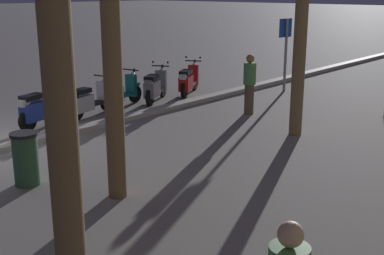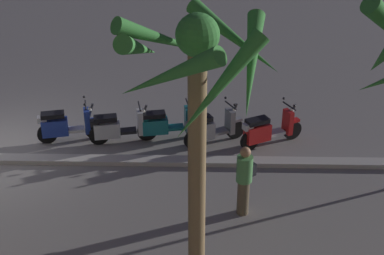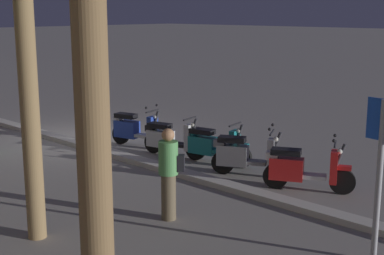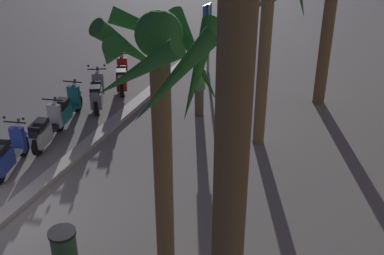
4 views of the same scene
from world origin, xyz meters
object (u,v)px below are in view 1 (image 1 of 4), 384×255
object	(u,v)px
scooter_blue_far_back	(42,108)
pedestrian_strolling_near_curb	(249,83)
scooter_teal_gap_after_mid	(118,92)
scooter_silver_mid_front	(88,101)
scooter_red_second_in_line	(188,81)
crossing_sign	(286,46)
scooter_grey_last_in_row	(155,87)
litter_bin	(26,158)

from	to	relation	value
scooter_blue_far_back	pedestrian_strolling_near_curb	size ratio (longest dim) A/B	1.07
scooter_teal_gap_after_mid	scooter_blue_far_back	xyz separation A→B (m)	(2.65, 0.19, 0.02)
scooter_silver_mid_front	scooter_red_second_in_line	bearing A→B (deg)	178.89
scooter_red_second_in_line	scooter_blue_far_back	xyz separation A→B (m)	(5.33, -0.12, 0.01)
scooter_blue_far_back	crossing_sign	distance (m)	8.25
pedestrian_strolling_near_curb	scooter_grey_last_in_row	bearing A→B (deg)	-76.95
scooter_red_second_in_line	litter_bin	xyz separation A→B (m)	(7.67, 3.08, 0.03)
crossing_sign	pedestrian_strolling_near_curb	size ratio (longest dim) A/B	1.47
scooter_red_second_in_line	scooter_grey_last_in_row	size ratio (longest dim) A/B	1.04
scooter_silver_mid_front	crossing_sign	xyz separation A→B (m)	(-6.50, 2.08, 1.06)
litter_bin	scooter_red_second_in_line	bearing A→B (deg)	-158.12
crossing_sign	pedestrian_strolling_near_curb	world-z (taller)	crossing_sign
scooter_silver_mid_front	crossing_sign	world-z (taller)	crossing_sign
scooter_grey_last_in_row	crossing_sign	xyz separation A→B (m)	(-4.05, 2.03, 1.04)
pedestrian_strolling_near_curb	litter_bin	bearing A→B (deg)	1.03
scooter_teal_gap_after_mid	litter_bin	bearing A→B (deg)	34.20
pedestrian_strolling_near_curb	crossing_sign	bearing A→B (deg)	-164.12
scooter_blue_far_back	scooter_grey_last_in_row	bearing A→B (deg)	178.61
scooter_teal_gap_after_mid	pedestrian_strolling_near_curb	bearing A→B (deg)	119.96
scooter_blue_far_back	litter_bin	distance (m)	3.96
scooter_teal_gap_after_mid	scooter_blue_far_back	bearing A→B (deg)	4.15
scooter_blue_far_back	crossing_sign	bearing A→B (deg)	164.98
scooter_silver_mid_front	pedestrian_strolling_near_curb	bearing A→B (deg)	135.93
scooter_teal_gap_after_mid	litter_bin	world-z (taller)	scooter_teal_gap_after_mid
scooter_grey_last_in_row	litter_bin	world-z (taller)	scooter_grey_last_in_row
scooter_blue_far_back	litter_bin	size ratio (longest dim) A/B	1.84
scooter_grey_last_in_row	litter_bin	distance (m)	6.92
scooter_blue_far_back	crossing_sign	size ratio (longest dim) A/B	0.73
scooter_red_second_in_line	scooter_silver_mid_front	xyz separation A→B (m)	(3.93, -0.08, -0.02)
scooter_teal_gap_after_mid	crossing_sign	bearing A→B (deg)	156.21
crossing_sign	scooter_teal_gap_after_mid	bearing A→B (deg)	-23.79
scooter_teal_gap_after_mid	pedestrian_strolling_near_curb	world-z (taller)	pedestrian_strolling_near_curb
crossing_sign	pedestrian_strolling_near_curb	bearing A→B (deg)	15.88
scooter_grey_last_in_row	litter_bin	xyz separation A→B (m)	(6.19, 3.11, 0.02)
pedestrian_strolling_near_curb	scooter_teal_gap_after_mid	bearing A→B (deg)	-60.04
scooter_red_second_in_line	scooter_teal_gap_after_mid	xyz separation A→B (m)	(2.68, -0.31, -0.02)
litter_bin	scooter_blue_far_back	bearing A→B (deg)	-126.17
scooter_red_second_in_line	pedestrian_strolling_near_curb	xyz separation A→B (m)	(0.79, 2.96, 0.41)
scooter_red_second_in_line	crossing_sign	distance (m)	3.42
scooter_blue_far_back	pedestrian_strolling_near_curb	bearing A→B (deg)	145.86
scooter_grey_last_in_row	crossing_sign	bearing A→B (deg)	153.44
scooter_silver_mid_front	pedestrian_strolling_near_curb	size ratio (longest dim) A/B	1.09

